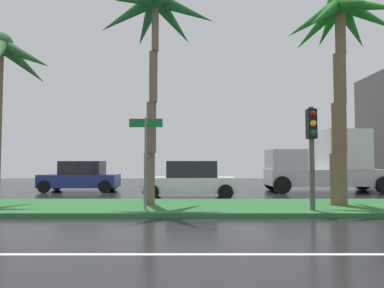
{
  "coord_description": "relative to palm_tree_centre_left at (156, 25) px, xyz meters",
  "views": [
    {
      "loc": [
        1.28,
        -4.41,
        1.71
      ],
      "look_at": [
        1.27,
        11.8,
        2.52
      ],
      "focal_mm": 32.24,
      "sensor_mm": 36.0,
      "label": 1
    }
  ],
  "objects": [
    {
      "name": "ground_plane",
      "position": [
        0.06,
        1.01,
        -6.74
      ],
      "size": [
        90.0,
        42.0,
        0.1
      ],
      "primitive_type": "cube",
      "color": "black"
    },
    {
      "name": "near_lane_divider_stripe",
      "position": [
        0.06,
        -5.99,
        -6.69
      ],
      "size": [
        81.0,
        0.14,
        0.01
      ],
      "primitive_type": "cube",
      "color": "white",
      "rests_on": "ground_plane"
    },
    {
      "name": "median_strip",
      "position": [
        0.06,
        0.01,
        -6.61
      ],
      "size": [
        85.5,
        4.0,
        0.15
      ],
      "primitive_type": "cube",
      "color": "#2D6B33",
      "rests_on": "ground_plane"
    },
    {
      "name": "palm_tree_centre_left",
      "position": [
        0.0,
        0.0,
        0.0
      ],
      "size": [
        4.38,
        4.22,
        8.0
      ],
      "color": "brown",
      "rests_on": "median_strip"
    },
    {
      "name": "palm_tree_centre",
      "position": [
        6.83,
        0.16,
        -0.41
      ],
      "size": [
        4.26,
        4.44,
        7.91
      ],
      "color": "brown",
      "rests_on": "median_strip"
    },
    {
      "name": "traffic_signal_median_right",
      "position": [
        5.2,
        -1.35,
        -4.26
      ],
      "size": [
        0.28,
        0.43,
        3.31
      ],
      "color": "#4C4C47",
      "rests_on": "median_strip"
    },
    {
      "name": "street_name_sign",
      "position": [
        -0.18,
        -1.1,
        -4.61
      ],
      "size": [
        1.1,
        0.08,
        3.0
      ],
      "color": "slate",
      "rests_on": "median_strip"
    },
    {
      "name": "car_in_traffic_second",
      "position": [
        -4.99,
        7.26,
        -5.86
      ],
      "size": [
        4.3,
        2.02,
        1.72
      ],
      "rotation": [
        0.0,
        0.0,
        3.14
      ],
      "color": "navy",
      "rests_on": "ground_plane"
    },
    {
      "name": "car_in_traffic_third",
      "position": [
        1.23,
        3.89,
        -5.86
      ],
      "size": [
        4.3,
        2.02,
        1.72
      ],
      "rotation": [
        0.0,
        0.0,
        3.14
      ],
      "color": "white",
      "rests_on": "ground_plane"
    },
    {
      "name": "box_truck_lead",
      "position": [
        8.88,
        7.03,
        -5.14
      ],
      "size": [
        6.4,
        2.64,
        3.46
      ],
      "rotation": [
        0.0,
        0.0,
        3.14
      ],
      "color": "silver",
      "rests_on": "ground_plane"
    }
  ]
}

